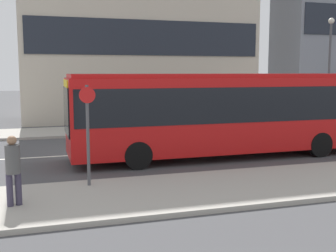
% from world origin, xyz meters
% --- Properties ---
extents(ground_plane, '(120.00, 120.00, 0.00)m').
position_xyz_m(ground_plane, '(0.00, 0.00, 0.00)').
color(ground_plane, '#444447').
extents(sidewalk_near, '(44.00, 3.50, 0.13)m').
position_xyz_m(sidewalk_near, '(0.00, -6.25, 0.07)').
color(sidewalk_near, '#A39E93').
rests_on(sidewalk_near, ground_plane).
extents(sidewalk_far, '(44.00, 3.50, 0.13)m').
position_xyz_m(sidewalk_far, '(0.00, 6.25, 0.07)').
color(sidewalk_far, '#A39E93').
rests_on(sidewalk_far, ground_plane).
extents(lane_centerline, '(41.80, 0.16, 0.01)m').
position_xyz_m(lane_centerline, '(0.00, 0.00, 0.00)').
color(lane_centerline, silver).
rests_on(lane_centerline, ground_plane).
extents(city_bus, '(11.70, 2.64, 3.20)m').
position_xyz_m(city_bus, '(4.56, -1.90, 1.85)').
color(city_bus, red).
rests_on(city_bus, ground_plane).
extents(parked_car_0, '(4.69, 1.75, 1.29)m').
position_xyz_m(parked_car_0, '(12.22, 3.51, 0.62)').
color(parked_car_0, maroon).
rests_on(parked_car_0, ground_plane).
extents(pedestrian_near_stop, '(0.34, 0.34, 1.68)m').
position_xyz_m(pedestrian_near_stop, '(-2.81, -6.39, 1.08)').
color(pedestrian_near_stop, '#383347').
rests_on(pedestrian_near_stop, sidewalk_near).
extents(bus_stop_sign, '(0.44, 0.12, 2.79)m').
position_xyz_m(bus_stop_sign, '(-0.92, -5.11, 1.76)').
color(bus_stop_sign, '#4C4C51').
rests_on(bus_stop_sign, sidewalk_near).
extents(street_lamp, '(0.36, 0.36, 6.37)m').
position_xyz_m(street_lamp, '(14.89, 5.20, 4.06)').
color(street_lamp, '#4C4C51').
rests_on(street_lamp, sidewalk_far).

